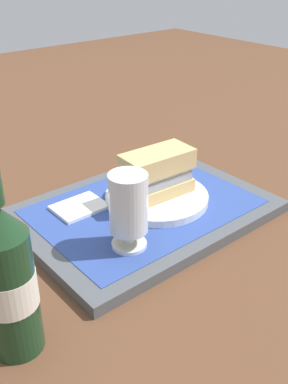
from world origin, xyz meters
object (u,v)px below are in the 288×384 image
object	(u,v)px
beer_bottle	(7,279)
beer_glass	(128,209)
plate	(157,197)
sandwich	(156,174)

from	to	relation	value
beer_bottle	beer_glass	bearing A→B (deg)	-165.80
plate	beer_bottle	bearing A→B (deg)	21.14
plate	beer_bottle	world-z (taller)	beer_bottle
sandwich	plate	bearing A→B (deg)	-180.00
plate	sandwich	distance (m)	0.05
beer_bottle	plate	bearing A→B (deg)	-158.86
sandwich	beer_glass	world-z (taller)	beer_glass
sandwich	beer_bottle	xyz separation A→B (m)	(0.34, 0.13, 0.03)
beer_glass	beer_bottle	bearing A→B (deg)	14.20
sandwich	beer_bottle	world-z (taller)	beer_bottle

